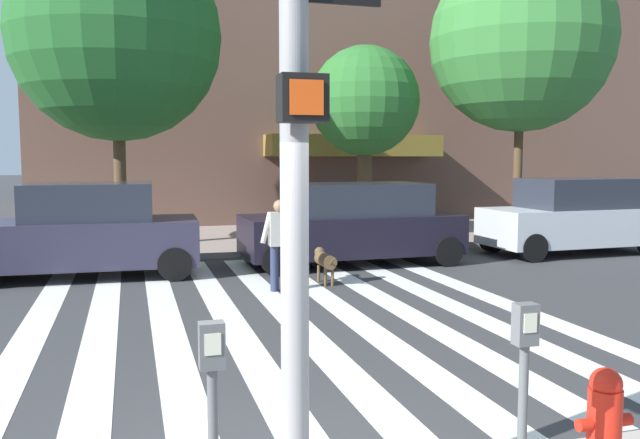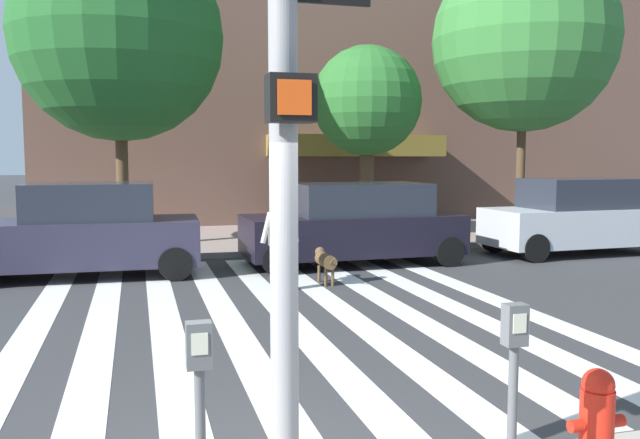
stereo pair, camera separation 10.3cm
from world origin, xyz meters
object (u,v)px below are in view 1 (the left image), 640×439
street_tree_middle (365,102)px  dog_on_leash (325,260)px  street_tree_further (521,40)px  parked_car_fourth_in_line (572,217)px  parked_car_behind_first (83,232)px  parking_meter_second_along (524,379)px  parking_meter_curbside (213,407)px  fire_hydrant (604,421)px  street_tree_nearest (116,36)px  parked_car_third_in_line (353,224)px  pedestrian_dog_walker (280,240)px

street_tree_middle → dog_on_leash: street_tree_middle is taller
street_tree_further → parked_car_fourth_in_line: bearing=-89.8°
street_tree_further → parked_car_behind_first: bearing=-168.0°
parking_meter_second_along → parked_car_fourth_in_line: parked_car_fourth_in_line is taller
parking_meter_curbside → parked_car_fourth_in_line: size_ratio=0.31×
street_tree_further → fire_hydrant: bearing=-120.4°
parking_meter_second_along → parked_car_behind_first: bearing=107.5°
fire_hydrant → street_tree_nearest: 14.50m
fire_hydrant → street_tree_nearest: street_tree_nearest is taller
parking_meter_second_along → parked_car_third_in_line: size_ratio=0.28×
fire_hydrant → street_tree_further: (7.26, 12.39, 5.06)m
street_tree_further → parking_meter_second_along: bearing=-122.7°
pedestrian_dog_walker → parked_car_behind_first: bearing=145.0°
parking_meter_curbside → street_tree_further: (10.07, 12.64, 4.55)m
fire_hydrant → parked_car_fourth_in_line: size_ratio=0.17×
parking_meter_second_along → parked_car_behind_first: size_ratio=0.30×
parked_car_third_in_line → parked_car_fourth_in_line: size_ratio=1.11×
fire_hydrant → parking_meter_second_along: (-0.90, -0.33, 0.51)m
parked_car_third_in_line → dog_on_leash: size_ratio=4.60×
parked_car_third_in_line → pedestrian_dog_walker: size_ratio=2.96×
parking_meter_curbside → dog_on_leash: (3.11, 8.25, -0.59)m
parked_car_fourth_in_line → pedestrian_dog_walker: (-7.95, -2.42, 0.01)m
parking_meter_second_along → street_tree_further: bearing=57.3°
fire_hydrant → parked_car_fourth_in_line: parked_car_fourth_in_line is taller
parked_car_behind_first → parked_car_third_in_line: 5.68m
parking_meter_curbside → parking_meter_second_along: (1.92, -0.08, 0.00)m
parked_car_third_in_line → parked_car_fourth_in_line: (5.72, 0.00, 0.02)m
parking_meter_curbside → parking_meter_second_along: same height
parked_car_behind_first → pedestrian_dog_walker: 4.22m
parked_car_third_in_line → street_tree_further: street_tree_further is taller
parking_meter_second_along → parked_car_fourth_in_line: 13.14m
parked_car_third_in_line → parked_car_fourth_in_line: parked_car_fourth_in_line is taller
parking_meter_second_along → street_tree_middle: street_tree_middle is taller
pedestrian_dog_walker → dog_on_leash: (0.97, 0.47, -0.48)m
parked_car_behind_first → street_tree_middle: street_tree_middle is taller
parking_meter_curbside → dog_on_leash: 8.84m
street_tree_middle → dog_on_leash: size_ratio=4.99×
parking_meter_curbside → parked_car_fourth_in_line: bearing=45.4°
street_tree_middle → pedestrian_dog_walker: 7.49m
street_tree_further → pedestrian_dog_walker: 10.41m
street_tree_nearest → street_tree_further: 10.74m
fire_hydrant → street_tree_further: size_ratio=0.10×
parked_car_behind_first → street_tree_nearest: 5.54m
parked_car_behind_first → parked_car_third_in_line: bearing=0.0°
parking_meter_curbside → street_tree_nearest: 14.17m
parking_meter_curbside → pedestrian_dog_walker: size_ratio=0.83×
parking_meter_curbside → street_tree_further: street_tree_further is taller
street_tree_middle → street_tree_further: bearing=-12.6°
street_tree_nearest → fire_hydrant: bearing=-75.4°
parking_meter_curbside → parked_car_third_in_line: (4.36, 10.21, -0.13)m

